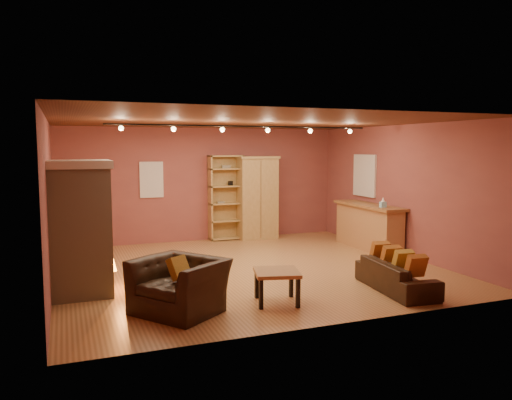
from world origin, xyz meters
name	(u,v)px	position (x,y,z in m)	size (l,w,h in m)	color
floor	(249,269)	(0.00, 0.00, 0.00)	(7.00, 7.00, 0.00)	#905D33
ceiling	(249,121)	(0.00, 0.00, 2.80)	(7.00, 7.00, 0.00)	#59311C
back_wall	(204,184)	(0.00, 3.25, 1.40)	(7.00, 0.02, 2.80)	brown
left_wall	(49,204)	(-3.50, 0.00, 1.40)	(0.02, 6.50, 2.80)	brown
right_wall	(402,190)	(3.50, 0.00, 1.40)	(0.02, 6.50, 2.80)	brown
fireplace	(81,228)	(-3.04, -0.60, 1.06)	(1.01, 0.98, 2.12)	tan
back_window	(152,180)	(-1.30, 3.23, 1.55)	(0.56, 0.04, 0.86)	silver
bookcase	(225,197)	(0.53, 3.14, 1.08)	(0.87, 0.34, 2.13)	tan
armoire	(257,197)	(1.32, 2.98, 1.05)	(1.04, 0.59, 2.10)	tan
bar_counter	(368,226)	(3.20, 0.79, 0.52)	(0.58, 2.16, 1.03)	tan
tissue_box	(383,203)	(3.15, 0.18, 1.12)	(0.12, 0.12, 0.21)	#8AC4DD
right_window	(365,175)	(3.47, 1.40, 1.65)	(0.05, 0.90, 1.00)	silver
loveseat	(396,270)	(1.72, -2.23, 0.34)	(0.66, 1.70, 0.72)	black
armchair	(179,277)	(-1.80, -2.02, 0.51)	(1.31, 1.39, 1.02)	black
coffee_table	(277,275)	(-0.35, -2.13, 0.42)	(0.79, 0.79, 0.49)	#956236
track_rail	(245,128)	(0.00, 0.20, 2.69)	(5.20, 0.09, 0.13)	black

